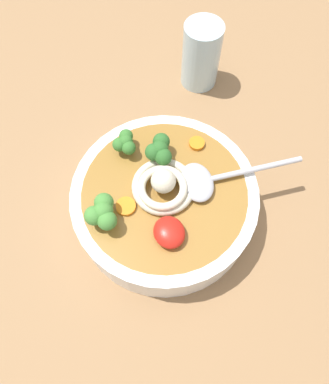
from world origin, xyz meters
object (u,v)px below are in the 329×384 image
Objects in this scene: soup_bowl at (164,202)px; drinking_glass at (201,55)px; soup_spoon at (207,180)px; noodle_pile at (163,185)px.

soup_bowl is 26.86cm from drinking_glass.
drinking_glass reaches higher than soup_bowl.
soup_spoon is at bearing 80.09° from soup_bowl.
drinking_glass is at bearing 74.86° from soup_spoon.
soup_bowl is at bearing 180.00° from soup_spoon.
drinking_glass is (-22.31, 10.43, -1.73)cm from soup_spoon.
noodle_pile is at bearing -37.85° from drinking_glass.
noodle_pile is 0.54× the size of soup_spoon.
soup_spoon is at bearing 75.94° from noodle_pile.
soup_spoon is (1.45, 5.78, -0.38)cm from noodle_pile.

